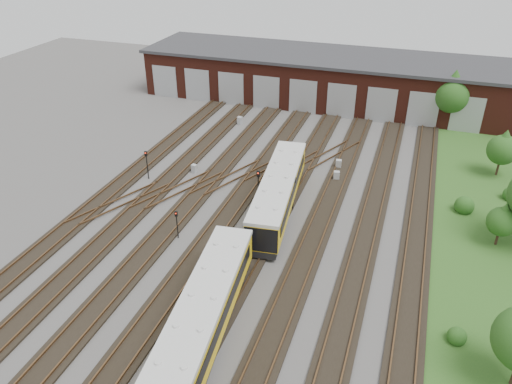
% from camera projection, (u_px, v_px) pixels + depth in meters
% --- Properties ---
extents(ground, '(120.00, 120.00, 0.00)m').
position_uv_depth(ground, '(216.00, 271.00, 37.35)').
color(ground, '#43413E').
rests_on(ground, ground).
extents(track_network, '(30.40, 70.00, 0.33)m').
position_uv_depth(track_network, '(217.00, 264.00, 37.83)').
color(track_network, black).
rests_on(track_network, ground).
extents(maintenance_shed, '(51.00, 12.50, 6.35)m').
position_uv_depth(maintenance_shed, '(328.00, 78.00, 68.54)').
color(maintenance_shed, '#4C1C13').
rests_on(maintenance_shed, ground).
extents(grass_verge, '(8.00, 55.00, 0.05)m').
position_uv_depth(grass_verge, '(481.00, 244.00, 40.22)').
color(grass_verge, '#224E1A').
rests_on(grass_verge, ground).
extents(metro_train, '(4.41, 47.29, 3.12)m').
position_uv_depth(metro_train, '(204.00, 316.00, 30.56)').
color(metro_train, black).
rests_on(metro_train, ground).
extents(signal_mast_0, '(0.27, 0.25, 3.02)m').
position_uv_depth(signal_mast_0, '(147.00, 161.00, 48.95)').
color(signal_mast_0, black).
rests_on(signal_mast_0, ground).
extents(signal_mast_1, '(0.25, 0.24, 2.55)m').
position_uv_depth(signal_mast_1, '(177.00, 221.00, 40.23)').
color(signal_mast_1, black).
rests_on(signal_mast_1, ground).
extents(signal_mast_2, '(0.29, 0.28, 3.30)m').
position_uv_depth(signal_mast_2, '(294.00, 189.00, 43.77)').
color(signal_mast_2, black).
rests_on(signal_mast_2, ground).
extents(signal_mast_3, '(0.28, 0.26, 3.71)m').
position_uv_depth(signal_mast_3, '(258.00, 185.00, 44.02)').
color(signal_mast_3, black).
rests_on(signal_mast_3, ground).
extents(relay_cabinet_0, '(0.62, 0.56, 0.87)m').
position_uv_depth(relay_cabinet_0, '(194.00, 169.00, 50.90)').
color(relay_cabinet_0, '#A7AAAC').
rests_on(relay_cabinet_0, ground).
extents(relay_cabinet_1, '(0.65, 0.57, 0.96)m').
position_uv_depth(relay_cabinet_1, '(240.00, 120.00, 62.13)').
color(relay_cabinet_1, '#A7AAAC').
rests_on(relay_cabinet_1, ground).
extents(relay_cabinet_2, '(0.70, 0.64, 0.97)m').
position_uv_depth(relay_cabinet_2, '(238.00, 267.00, 36.98)').
color(relay_cabinet_2, '#A7AAAC').
rests_on(relay_cabinet_2, ground).
extents(relay_cabinet_3, '(0.66, 0.59, 0.95)m').
position_uv_depth(relay_cabinet_3, '(336.00, 176.00, 49.44)').
color(relay_cabinet_3, '#A7AAAC').
rests_on(relay_cabinet_3, ground).
extents(relay_cabinet_4, '(0.62, 0.53, 0.95)m').
position_uv_depth(relay_cabinet_4, '(339.00, 164.00, 51.68)').
color(relay_cabinet_4, '#A7AAAC').
rests_on(relay_cabinet_4, ground).
extents(tree_0, '(4.34, 4.34, 7.19)m').
position_uv_depth(tree_0, '(453.00, 91.00, 59.27)').
color(tree_0, '#352318').
rests_on(tree_0, ground).
extents(tree_1, '(3.01, 3.01, 4.98)m').
position_uv_depth(tree_1, '(504.00, 146.00, 48.96)').
color(tree_1, '#352318').
rests_on(tree_1, ground).
extents(tree_3, '(2.36, 2.36, 3.90)m').
position_uv_depth(tree_3, '(503.00, 219.00, 38.96)').
color(tree_3, '#352318').
rests_on(tree_3, ground).
extents(bush_0, '(1.21, 1.21, 1.21)m').
position_uv_depth(bush_0, '(457.00, 334.00, 31.00)').
color(bush_0, '#204A15').
rests_on(bush_0, ground).
extents(bush_1, '(1.71, 1.71, 1.71)m').
position_uv_depth(bush_1, '(465.00, 203.00, 44.15)').
color(bush_1, '#204A15').
rests_on(bush_1, ground).
extents(bush_2, '(1.46, 1.46, 1.46)m').
position_uv_depth(bush_2, '(511.00, 193.00, 46.05)').
color(bush_2, '#204A15').
rests_on(bush_2, ground).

